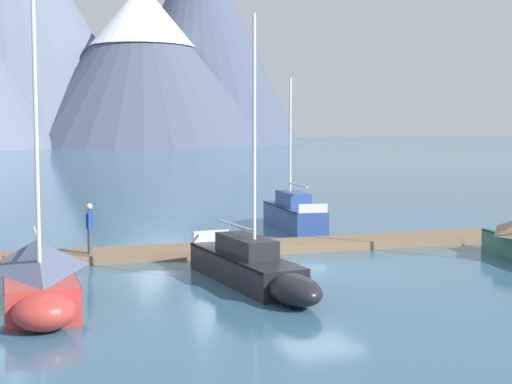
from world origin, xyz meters
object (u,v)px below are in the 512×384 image
(sailboat_mid_dock_port, at_px, (291,214))
(sailboat_second_berth, at_px, (253,267))
(sailboat_nearest_berth, at_px, (38,275))
(person_on_dock, at_px, (90,225))

(sailboat_mid_dock_port, bearing_deg, sailboat_second_berth, -117.71)
(sailboat_second_berth, bearing_deg, sailboat_nearest_berth, -177.86)
(sailboat_nearest_berth, distance_m, sailboat_mid_dock_port, 16.13)
(sailboat_second_berth, relative_size, person_on_dock, 4.51)
(sailboat_nearest_berth, bearing_deg, sailboat_second_berth, 2.14)
(sailboat_second_berth, height_order, sailboat_mid_dock_port, sailboat_second_berth)
(sailboat_nearest_berth, relative_size, sailboat_mid_dock_port, 1.35)
(sailboat_mid_dock_port, xyz_separation_m, person_on_dock, (-9.61, -5.55, 0.59))
(sailboat_nearest_berth, height_order, person_on_dock, sailboat_nearest_berth)
(sailboat_mid_dock_port, relative_size, person_on_dock, 3.98)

